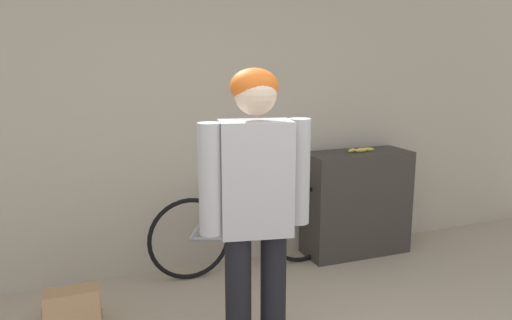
{
  "coord_description": "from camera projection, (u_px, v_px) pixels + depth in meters",
  "views": [
    {
      "loc": [
        -0.98,
        -1.51,
        1.83
      ],
      "look_at": [
        0.0,
        1.01,
        1.29
      ],
      "focal_mm": 35.0,
      "sensor_mm": 36.0,
      "label": 1
    }
  ],
  "objects": [
    {
      "name": "person",
      "position": [
        256.0,
        198.0,
        2.81
      ],
      "size": [
        0.66,
        0.3,
        1.79
      ],
      "rotation": [
        0.0,
        0.0,
        -0.2
      ],
      "color": "black",
      "rests_on": "ground_plane"
    },
    {
      "name": "bicycle",
      "position": [
        248.0,
        229.0,
        4.36
      ],
      "size": [
        1.76,
        0.46,
        0.78
      ],
      "rotation": [
        0.0,
        0.0,
        -0.01
      ],
      "color": "black",
      "rests_on": "ground_plane"
    },
    {
      "name": "banana",
      "position": [
        360.0,
        150.0,
        4.65
      ],
      "size": [
        0.29,
        0.08,
        0.04
      ],
      "color": "#EAD64C",
      "rests_on": "side_shelf"
    },
    {
      "name": "side_shelf",
      "position": [
        356.0,
        203.0,
        4.76
      ],
      "size": [
        1.0,
        0.41,
        0.99
      ],
      "color": "#38332D",
      "rests_on": "ground_plane"
    },
    {
      "name": "wall_back",
      "position": [
        186.0,
        123.0,
        4.27
      ],
      "size": [
        8.0,
        0.07,
        2.6
      ],
      "color": "#B7AD99",
      "rests_on": "ground_plane"
    },
    {
      "name": "cardboard_box",
      "position": [
        73.0,
        315.0,
        3.38
      ],
      "size": [
        0.37,
        0.5,
        0.34
      ],
      "color": "#A87F51",
      "rests_on": "ground_plane"
    }
  ]
}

